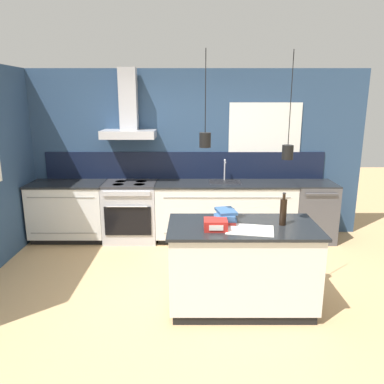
% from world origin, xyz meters
% --- Properties ---
extents(ground_plane, '(16.00, 16.00, 0.00)m').
position_xyz_m(ground_plane, '(0.00, 0.00, 0.00)').
color(ground_plane, tan).
rests_on(ground_plane, ground).
extents(wall_back, '(5.60, 2.44, 2.60)m').
position_xyz_m(wall_back, '(-0.05, 2.00, 1.35)').
color(wall_back, navy).
rests_on(wall_back, ground_plane).
extents(counter_run_left, '(1.14, 0.64, 0.91)m').
position_xyz_m(counter_run_left, '(-1.80, 1.69, 0.46)').
color(counter_run_left, black).
rests_on(counter_run_left, ground_plane).
extents(counter_run_sink, '(2.13, 0.64, 1.24)m').
position_xyz_m(counter_run_sink, '(0.62, 1.69, 0.46)').
color(counter_run_sink, black).
rests_on(counter_run_sink, ground_plane).
extents(oven_range, '(0.80, 0.66, 0.91)m').
position_xyz_m(oven_range, '(-0.84, 1.69, 0.46)').
color(oven_range, '#B5B5BA').
rests_on(oven_range, ground_plane).
extents(dishwasher, '(0.62, 0.65, 0.91)m').
position_xyz_m(dishwasher, '(1.99, 1.69, 0.46)').
color(dishwasher, '#4C4C51').
rests_on(dishwasher, ground_plane).
extents(kitchen_island, '(1.53, 0.80, 0.91)m').
position_xyz_m(kitchen_island, '(0.63, -0.28, 0.46)').
color(kitchen_island, black).
rests_on(kitchen_island, ground_plane).
extents(bottle_on_island, '(0.07, 0.07, 0.34)m').
position_xyz_m(bottle_on_island, '(1.04, -0.27, 1.05)').
color(bottle_on_island, black).
rests_on(bottle_on_island, kitchen_island).
extents(book_stack, '(0.24, 0.34, 0.13)m').
position_xyz_m(book_stack, '(0.46, -0.18, 0.98)').
color(book_stack, '#B2332D').
rests_on(book_stack, kitchen_island).
extents(red_supply_box, '(0.23, 0.20, 0.10)m').
position_xyz_m(red_supply_box, '(0.34, -0.41, 0.96)').
color(red_supply_box, red).
rests_on(red_supply_box, kitchen_island).
extents(paper_pile, '(0.51, 0.40, 0.01)m').
position_xyz_m(paper_pile, '(0.68, -0.42, 0.91)').
color(paper_pile, silver).
rests_on(paper_pile, kitchen_island).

